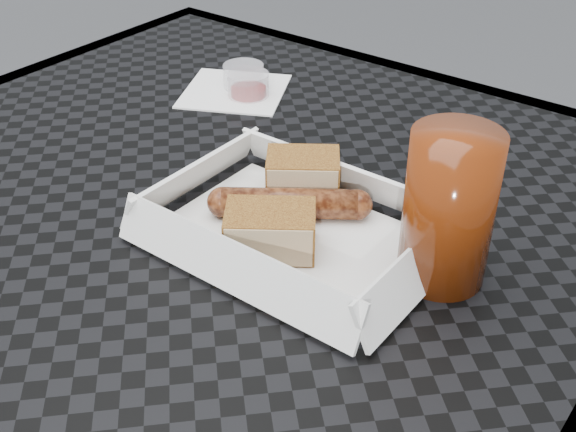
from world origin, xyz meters
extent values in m
cube|color=black|center=(0.00, 0.00, 0.74)|extent=(0.80, 0.80, 0.01)
cube|color=black|center=(0.00, 0.39, 0.73)|extent=(0.80, 0.03, 0.03)
cylinder|color=black|center=(-0.35, 0.35, 0.36)|extent=(0.03, 0.03, 0.73)
cube|color=white|center=(0.12, -0.01, 0.75)|extent=(0.22, 0.15, 0.00)
cylinder|color=brown|center=(0.10, 0.01, 0.76)|extent=(0.11, 0.09, 0.03)
sphere|color=brown|center=(0.14, 0.05, 0.76)|extent=(0.03, 0.03, 0.03)
sphere|color=brown|center=(0.05, -0.02, 0.76)|extent=(0.03, 0.03, 0.03)
cube|color=brown|center=(0.08, 0.05, 0.77)|extent=(0.08, 0.08, 0.04)
cube|color=brown|center=(0.11, -0.04, 0.77)|extent=(0.09, 0.08, 0.04)
cylinder|color=#E6400A|center=(0.18, -0.06, 0.75)|extent=(0.02, 0.02, 0.00)
torus|color=white|center=(0.19, -0.07, 0.75)|extent=(0.02, 0.02, 0.00)
cube|color=#B2D17F|center=(0.19, -0.06, 0.75)|extent=(0.02, 0.02, 0.00)
cube|color=white|center=(-0.13, 0.19, 0.75)|extent=(0.16, 0.16, 0.00)
cylinder|color=maroon|center=(-0.10, 0.19, 0.76)|extent=(0.05, 0.05, 0.03)
cylinder|color=silver|center=(-0.13, 0.21, 0.76)|extent=(0.05, 0.05, 0.03)
cylinder|color=#561D07|center=(0.24, 0.02, 0.81)|extent=(0.07, 0.07, 0.13)
camera|label=1|loc=(0.42, -0.42, 1.11)|focal=45.00mm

